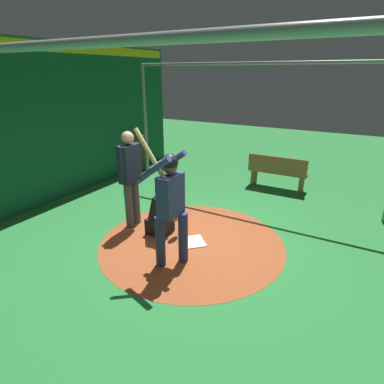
% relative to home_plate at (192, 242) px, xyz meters
% --- Properties ---
extents(ground_plane, '(25.22, 25.22, 0.00)m').
position_rel_home_plate_xyz_m(ground_plane, '(0.00, 0.00, -0.01)').
color(ground_plane, '#287A38').
extents(dirt_circle, '(3.21, 3.21, 0.01)m').
position_rel_home_plate_xyz_m(dirt_circle, '(0.00, 0.00, -0.01)').
color(dirt_circle, '#9E4C28').
rests_on(dirt_circle, ground).
extents(home_plate, '(0.59, 0.59, 0.01)m').
position_rel_home_plate_xyz_m(home_plate, '(0.00, 0.00, 0.00)').
color(home_plate, white).
rests_on(home_plate, dirt_circle).
extents(batter, '(0.68, 0.49, 2.09)m').
position_rel_home_plate_xyz_m(batter, '(0.03, -0.70, 1.05)').
color(batter, navy).
rests_on(batter, ground).
extents(catcher, '(0.58, 0.40, 0.98)m').
position_rel_home_plate_xyz_m(catcher, '(-0.65, 0.03, 0.38)').
color(catcher, black).
rests_on(catcher, ground).
extents(umpire, '(0.23, 0.49, 1.83)m').
position_rel_home_plate_xyz_m(umpire, '(-1.34, 0.05, 1.02)').
color(umpire, '#4C4C51').
rests_on(umpire, ground).
extents(back_wall, '(0.23, 9.22, 3.44)m').
position_rel_home_plate_xyz_m(back_wall, '(-3.83, 0.00, 1.72)').
color(back_wall, '#145133').
rests_on(back_wall, ground).
extents(cage_frame, '(5.95, 5.33, 3.01)m').
position_rel_home_plate_xyz_m(cage_frame, '(0.00, 0.00, 2.11)').
color(cage_frame, gray).
rests_on(cage_frame, ground).
extents(bat_rack, '(0.58, 0.18, 1.05)m').
position_rel_home_plate_xyz_m(bat_rack, '(-3.58, 3.11, 0.48)').
color(bat_rack, olive).
rests_on(bat_rack, ground).
extents(bench, '(1.46, 0.36, 0.85)m').
position_rel_home_plate_xyz_m(bench, '(0.52, 3.47, 0.42)').
color(bench, olive).
rests_on(bench, ground).
extents(baseball_0, '(0.07, 0.07, 0.07)m').
position_rel_home_plate_xyz_m(baseball_0, '(-0.48, -0.36, 0.03)').
color(baseball_0, white).
rests_on(baseball_0, dirt_circle).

